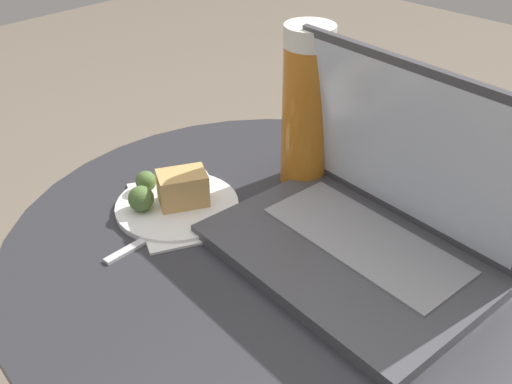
# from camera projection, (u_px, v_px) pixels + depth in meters

# --- Properties ---
(table) EXTENTS (0.76, 0.76, 0.56)m
(table) POSITION_uv_depth(u_px,v_px,m) (274.00, 321.00, 0.92)
(table) COLOR #515156
(table) RESTS_ON ground_plane
(napkin) EXTENTS (0.22, 0.20, 0.00)m
(napkin) POSITION_uv_depth(u_px,v_px,m) (181.00, 208.00, 0.90)
(napkin) COLOR white
(napkin) RESTS_ON table
(laptop) EXTENTS (0.38, 0.28, 0.26)m
(laptop) POSITION_uv_depth(u_px,v_px,m) (367.00, 219.00, 0.78)
(laptop) COLOR #47474C
(laptop) RESTS_ON table
(beer_glass) EXTENTS (0.07, 0.07, 0.25)m
(beer_glass) POSITION_uv_depth(u_px,v_px,m) (306.00, 107.00, 0.90)
(beer_glass) COLOR #C6701E
(beer_glass) RESTS_ON table
(snack_plate) EXTENTS (0.18, 0.18, 0.06)m
(snack_plate) POSITION_uv_depth(u_px,v_px,m) (174.00, 198.00, 0.89)
(snack_plate) COLOR white
(snack_plate) RESTS_ON table
(fork) EXTENTS (0.03, 0.17, 0.00)m
(fork) POSITION_uv_depth(u_px,v_px,m) (162.00, 231.00, 0.85)
(fork) COLOR silver
(fork) RESTS_ON table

